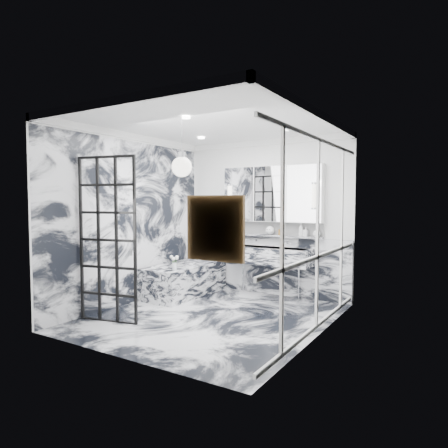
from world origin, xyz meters
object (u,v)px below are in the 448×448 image
Objects in this scene: trough_sink at (267,255)px; bathtub at (185,279)px; mirror_cabinet at (271,194)px; crittall_door at (107,240)px.

trough_sink is 1.55m from bathtub.
mirror_cabinet is at bearing 32.06° from bathtub.
crittall_door is 1.44× the size of trough_sink.
trough_sink reaches higher than bathtub.
trough_sink is (1.26, 2.51, -0.42)m from crittall_door.
crittall_door is 3.03m from mirror_cabinet.
crittall_door is 1.21× the size of mirror_cabinet.
bathtub is at bearing 79.28° from crittall_door.
bathtub is (-1.32, -0.83, -1.54)m from mirror_cabinet.
mirror_cabinet is at bearing 52.08° from crittall_door.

